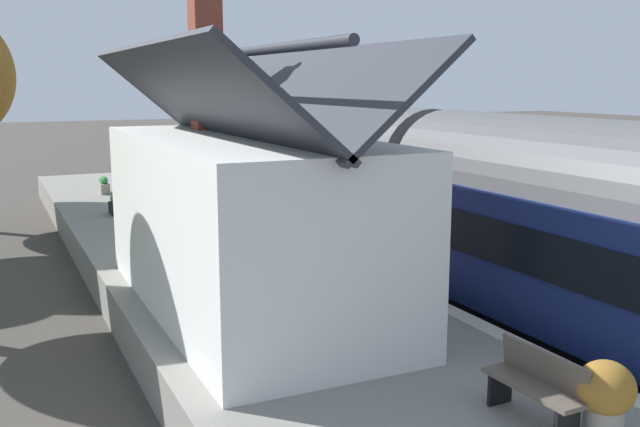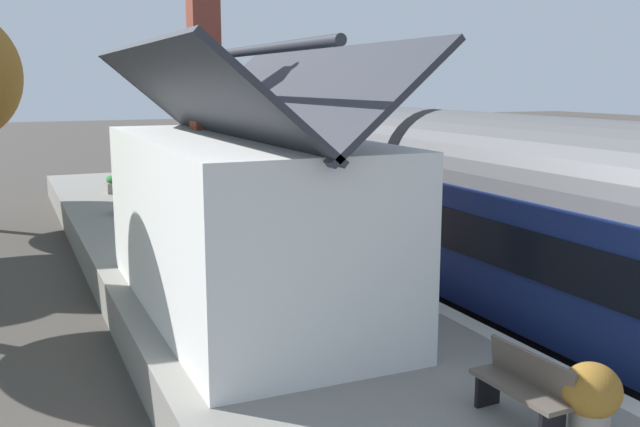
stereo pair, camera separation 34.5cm
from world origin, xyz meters
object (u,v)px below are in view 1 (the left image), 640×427
at_px(train, 433,199).
at_px(bench_mid_platform, 158,182).
at_px(lamp_post_platform, 239,130).
at_px(station_sign_board, 207,168).
at_px(planter_under_sign, 115,205).
at_px(planter_corner_building, 605,395).
at_px(bench_by_lamp, 145,177).
at_px(bench_near_building, 194,204).
at_px(bench_platform_end, 536,384).
at_px(planter_bench_right, 104,185).
at_px(station_building, 245,215).
at_px(planter_by_door, 256,211).
at_px(planter_edge_near, 169,173).
at_px(planter_bench_left, 205,195).

distance_m(train, bench_mid_platform, 12.49).
xyz_separation_m(lamp_post_platform, station_sign_board, (4.36, -0.29, -1.55)).
bearing_deg(planter_under_sign, station_sign_board, -71.99).
bearing_deg(planter_under_sign, lamp_post_platform, -138.05).
bearing_deg(planter_corner_building, bench_by_lamp, 1.92).
xyz_separation_m(bench_mid_platform, bench_near_building, (-5.05, 0.03, 0.00)).
xyz_separation_m(train, bench_platform_end, (-7.66, 3.66, -0.87)).
bearing_deg(bench_near_building, planter_bench_right, 14.56).
height_order(station_building, lamp_post_platform, station_building).
bearing_deg(planter_by_door, lamp_post_platform, 82.23).
xyz_separation_m(bench_near_building, planter_bench_right, (6.40, 1.66, -0.17)).
relative_size(bench_mid_platform, bench_platform_end, 1.00).
height_order(bench_near_building, planter_by_door, bench_near_building).
height_order(bench_platform_end, lamp_post_platform, lamp_post_platform).
relative_size(bench_mid_platform, planter_edge_near, 1.56).
distance_m(bench_near_building, bench_by_lamp, 6.88).
relative_size(bench_near_building, planter_bench_left, 1.83).
bearing_deg(station_sign_board, train, -164.70).
height_order(bench_mid_platform, planter_edge_near, planter_edge_near).
relative_size(train, bench_near_building, 11.72).
relative_size(planter_bench_left, planter_edge_near, 0.85).
relative_size(planter_by_door, planter_edge_near, 0.93).
relative_size(station_building, planter_bench_left, 10.79).
height_order(planter_bench_left, station_sign_board, station_sign_board).
relative_size(bench_near_building, planter_by_door, 1.68).
xyz_separation_m(station_building, planter_bench_left, (10.77, -2.36, -1.33)).
xyz_separation_m(planter_bench_right, planter_bench_left, (-4.26, -2.62, 0.06)).
bearing_deg(planter_corner_building, planter_bench_left, -0.92).
height_order(planter_by_door, planter_under_sign, planter_by_door).
bearing_deg(planter_edge_near, bench_by_lamp, 116.37).
bearing_deg(lamp_post_platform, bench_near_building, 33.46).
relative_size(train, planter_under_sign, 20.56).
distance_m(bench_mid_platform, planter_under_sign, 3.81).
bearing_deg(train, planter_corner_building, 158.80).
xyz_separation_m(bench_mid_platform, planter_corner_building, (-20.16, -0.64, 0.04)).
bearing_deg(bench_mid_platform, planter_bench_left, -162.42).
bearing_deg(planter_edge_near, planter_bench_right, 110.72).
height_order(bench_platform_end, station_sign_board, station_sign_board).
bearing_deg(train, bench_platform_end, 154.50).
bearing_deg(bench_by_lamp, station_sign_board, -161.79).
bearing_deg(station_building, bench_platform_end, -164.19).
xyz_separation_m(planter_by_door, station_sign_board, (4.42, 0.15, 0.79)).
relative_size(bench_platform_end, planter_corner_building, 1.53).
xyz_separation_m(planter_corner_building, planter_edge_near, (22.53, -0.35, -0.01)).
xyz_separation_m(planter_corner_building, planter_under_sign, (16.95, 2.68, -0.22)).
bearing_deg(planter_by_door, planter_under_sign, 45.33).
height_order(planter_bench_right, planter_by_door, planter_by_door).
relative_size(bench_near_building, planter_edge_near, 1.56).
bearing_deg(bench_by_lamp, bench_mid_platform, -177.13).
distance_m(bench_by_lamp, planter_corner_building, 22.00).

